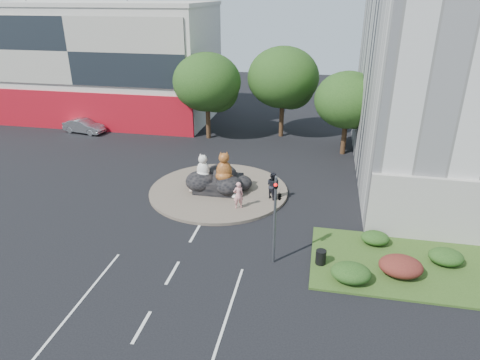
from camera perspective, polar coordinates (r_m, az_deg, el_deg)
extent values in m
plane|color=black|center=(22.96, -8.99, -12.13)|extent=(120.00, 120.00, 0.00)
cylinder|color=brown|center=(31.15, -2.86, -1.41)|extent=(10.00, 10.00, 0.20)
cube|color=beige|center=(52.26, -18.07, 14.62)|extent=(25.00, 12.00, 12.00)
cube|color=#A70F1C|center=(47.91, -20.86, 8.57)|extent=(25.00, 0.30, 4.00)
cube|color=#B2AD9E|center=(46.80, -21.99, 15.62)|extent=(24.00, 0.15, 6.50)
cube|color=beige|center=(51.75, -19.00, 21.38)|extent=(25.20, 12.20, 0.40)
cube|color=#294517|center=(24.77, 21.30, -10.53)|extent=(10.00, 6.00, 0.12)
cylinder|color=#382314|center=(42.39, -4.28, 8.04)|extent=(0.44, 0.44, 3.74)
ellipsoid|color=#163A12|center=(41.55, -4.43, 12.90)|extent=(6.46, 6.46, 5.49)
sphere|color=#163A12|center=(41.99, -3.14, 11.86)|extent=(4.25, 4.25, 4.25)
sphere|color=#163A12|center=(41.58, -5.47, 12.03)|extent=(3.74, 3.74, 3.74)
cylinder|color=#382314|center=(43.02, 5.56, 8.38)|extent=(0.44, 0.44, 3.96)
ellipsoid|color=#163A12|center=(42.16, 5.77, 13.46)|extent=(6.84, 6.84, 5.81)
sphere|color=#163A12|center=(42.75, 6.89, 12.32)|extent=(4.50, 4.50, 4.50)
sphere|color=#163A12|center=(42.06, 4.72, 12.60)|extent=(3.96, 3.96, 3.96)
cylinder|color=#382314|center=(39.14, 13.71, 5.73)|extent=(0.44, 0.44, 3.30)
ellipsoid|color=#163A12|center=(38.30, 14.18, 10.32)|extent=(5.70, 5.70, 4.84)
sphere|color=#163A12|center=(39.00, 15.23, 9.31)|extent=(3.75, 3.75, 3.75)
sphere|color=#163A12|center=(38.09, 13.05, 9.54)|extent=(3.30, 3.30, 3.30)
ellipsoid|color=#163A12|center=(22.41, 14.57, -11.89)|extent=(2.00, 1.60, 0.90)
ellipsoid|color=#55161A|center=(23.56, 20.65, -10.71)|extent=(2.20, 1.76, 0.99)
ellipsoid|color=#163A12|center=(25.42, 25.77, -9.20)|extent=(1.80, 1.44, 0.81)
ellipsoid|color=#163A12|center=(25.81, 17.57, -7.37)|extent=(1.60, 1.28, 0.72)
cylinder|color=#595B60|center=(22.24, 4.64, -5.52)|extent=(0.14, 0.14, 5.00)
imported|color=black|center=(21.45, 4.78, -1.56)|extent=(0.21, 0.26, 1.30)
imported|color=black|center=(21.52, 5.29, -2.09)|extent=(0.26, 1.24, 0.50)
sphere|color=red|center=(21.10, 4.77, -0.66)|extent=(0.18, 0.18, 0.18)
cylinder|color=#595B60|center=(27.63, 23.04, 2.03)|extent=(0.18, 0.18, 8.00)
cylinder|color=#595B60|center=(26.33, 22.29, 10.32)|extent=(2.00, 0.12, 0.12)
cube|color=silver|center=(26.18, 20.09, 10.35)|extent=(0.50, 0.22, 0.12)
imported|color=pink|center=(28.06, -0.22, -2.03)|extent=(0.80, 0.68, 1.86)
imported|color=black|center=(29.46, 4.37, -0.72)|extent=(1.18, 1.17, 1.93)
imported|color=#96989D|center=(46.98, -20.08, 6.77)|extent=(4.55, 2.22, 1.44)
cylinder|color=black|center=(23.34, 10.72, -10.06)|extent=(0.72, 0.72, 0.79)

